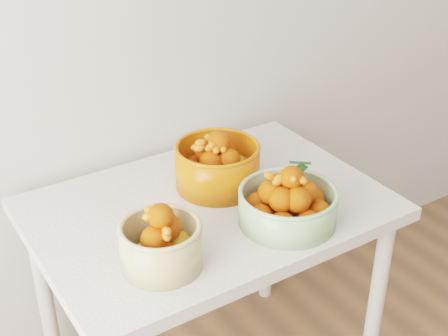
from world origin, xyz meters
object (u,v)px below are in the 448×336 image
(table, at_px, (209,231))
(bowl_cream, at_px, (161,243))
(bowl_orange, at_px, (218,165))
(bowl_green, at_px, (288,203))

(table, relative_size, bowl_cream, 4.15)
(table, height_order, bowl_orange, bowl_orange)
(bowl_cream, height_order, bowl_orange, bowl_orange)
(bowl_orange, bearing_deg, bowl_cream, -141.95)
(bowl_green, bearing_deg, bowl_orange, 102.19)
(bowl_cream, distance_m, bowl_green, 0.38)
(bowl_cream, bearing_deg, bowl_orange, 38.05)
(bowl_green, height_order, bowl_orange, bowl_orange)
(table, bearing_deg, bowl_orange, 43.91)
(table, bearing_deg, bowl_green, -55.87)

